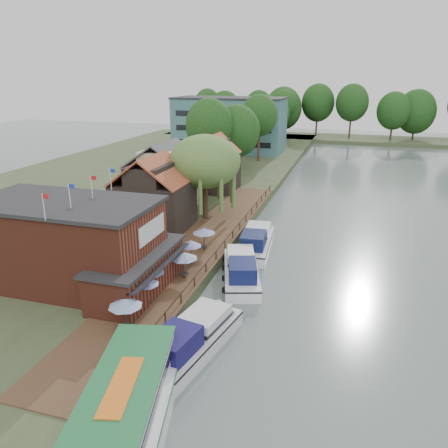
% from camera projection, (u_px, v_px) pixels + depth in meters
% --- Properties ---
extents(ground, '(260.00, 260.00, 0.00)m').
position_uv_depth(ground, '(253.00, 313.00, 34.83)').
color(ground, slate).
rests_on(ground, ground).
extents(land_bank, '(50.00, 140.00, 1.00)m').
position_uv_depth(land_bank, '(128.00, 183.00, 74.55)').
color(land_bank, '#384728').
rests_on(land_bank, ground).
extents(quay_deck, '(6.00, 50.00, 0.10)m').
position_uv_depth(quay_deck, '(200.00, 246.00, 45.73)').
color(quay_deck, '#47301E').
rests_on(quay_deck, land_bank).
extents(quay_rail, '(0.20, 49.00, 1.00)m').
position_uv_depth(quay_rail, '(226.00, 243.00, 45.30)').
color(quay_rail, black).
rests_on(quay_rail, land_bank).
extents(pub, '(20.00, 11.00, 7.30)m').
position_uv_depth(pub, '(87.00, 245.00, 36.23)').
color(pub, maroon).
rests_on(pub, land_bank).
extents(hotel_block, '(25.40, 12.40, 12.30)m').
position_uv_depth(hotel_block, '(230.00, 124.00, 101.95)').
color(hotel_block, '#38666B').
rests_on(hotel_block, land_bank).
extents(cottage_a, '(8.60, 7.60, 8.50)m').
position_uv_depth(cottage_a, '(154.00, 193.00, 49.90)').
color(cottage_a, black).
rests_on(cottage_a, land_bank).
extents(cottage_b, '(9.60, 8.60, 8.50)m').
position_uv_depth(cottage_b, '(165.00, 173.00, 59.78)').
color(cottage_b, beige).
rests_on(cottage_b, land_bank).
extents(cottage_c, '(7.60, 7.60, 8.50)m').
position_uv_depth(cottage_c, '(213.00, 163.00, 66.85)').
color(cottage_c, black).
rests_on(cottage_c, land_bank).
extents(willow, '(8.60, 8.60, 10.43)m').
position_uv_depth(willow, '(205.00, 178.00, 52.90)').
color(willow, '#476B2D').
rests_on(willow, land_bank).
extents(umbrella_0, '(2.38, 2.38, 2.38)m').
position_uv_depth(umbrella_0, '(126.00, 314.00, 30.21)').
color(umbrella_0, navy).
rests_on(umbrella_0, quay_deck).
extents(umbrella_1, '(2.09, 2.09, 2.38)m').
position_uv_depth(umbrella_1, '(146.00, 292.00, 33.38)').
color(umbrella_1, navy).
rests_on(umbrella_1, quay_deck).
extents(umbrella_2, '(2.15, 2.15, 2.38)m').
position_uv_depth(umbrella_2, '(152.00, 280.00, 35.29)').
color(umbrella_2, navy).
rests_on(umbrella_2, quay_deck).
extents(umbrella_3, '(2.46, 2.46, 2.38)m').
position_uv_depth(umbrella_3, '(184.00, 265.00, 38.05)').
color(umbrella_3, navy).
rests_on(umbrella_3, quay_deck).
extents(umbrella_4, '(2.04, 2.04, 2.38)m').
position_uv_depth(umbrella_4, '(191.00, 252.00, 40.80)').
color(umbrella_4, '#1A1A92').
rests_on(umbrella_4, quay_deck).
extents(umbrella_5, '(2.30, 2.30, 2.38)m').
position_uv_depth(umbrella_5, '(204.00, 239.00, 44.12)').
color(umbrella_5, navy).
rests_on(umbrella_5, quay_deck).
extents(cruiser_0, '(5.51, 11.30, 2.66)m').
position_uv_depth(cruiser_0, '(192.00, 335.00, 29.52)').
color(cruiser_0, silver).
rests_on(cruiser_0, ground).
extents(cruiser_1, '(6.39, 11.17, 2.61)m').
position_uv_depth(cruiser_1, '(241.00, 267.00, 40.11)').
color(cruiser_1, white).
rests_on(cruiser_1, ground).
extents(cruiser_2, '(4.40, 11.00, 2.64)m').
position_uv_depth(cruiser_2, '(256.00, 239.00, 46.94)').
color(cruiser_2, silver).
rests_on(cruiser_2, ground).
extents(tour_boat, '(7.76, 16.07, 3.39)m').
position_uv_depth(tour_boat, '(120.00, 423.00, 21.55)').
color(tour_boat, silver).
rests_on(tour_boat, ground).
extents(swan, '(0.44, 0.44, 0.44)m').
position_uv_depth(swan, '(143.00, 408.00, 24.56)').
color(swan, white).
rests_on(swan, ground).
extents(bank_tree_0, '(8.31, 8.31, 13.41)m').
position_uv_depth(bank_tree_0, '(209.00, 137.00, 76.79)').
color(bank_tree_0, '#143811').
rests_on(bank_tree_0, land_bank).
extents(bank_tree_1, '(8.33, 8.33, 12.10)m').
position_uv_depth(bank_tree_1, '(237.00, 138.00, 80.11)').
color(bank_tree_1, '#143811').
rests_on(bank_tree_1, land_bank).
extents(bank_tree_2, '(7.29, 7.29, 13.50)m').
position_uv_depth(bank_tree_2, '(259.00, 128.00, 88.96)').
color(bank_tree_2, '#143811').
rests_on(bank_tree_2, land_bank).
extents(bank_tree_3, '(6.52, 6.52, 12.49)m').
position_uv_depth(bank_tree_3, '(266.00, 121.00, 108.99)').
color(bank_tree_3, '#143811').
rests_on(bank_tree_3, land_bank).
extents(bank_tree_4, '(7.19, 7.19, 11.63)m').
position_uv_depth(bank_tree_4, '(275.00, 121.00, 113.22)').
color(bank_tree_4, '#143811').
rests_on(bank_tree_4, land_bank).
extents(bank_tree_5, '(6.62, 6.62, 13.41)m').
position_uv_depth(bank_tree_5, '(283.00, 115.00, 119.59)').
color(bank_tree_5, '#143811').
rests_on(bank_tree_5, land_bank).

